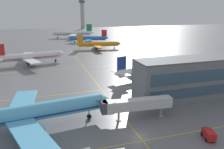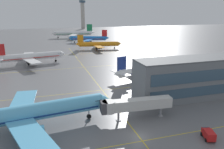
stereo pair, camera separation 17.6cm
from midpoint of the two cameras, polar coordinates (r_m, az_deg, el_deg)
ground_plane at (r=55.21m, az=6.65°, el=-14.81°), size 600.00×600.00×0.00m
airliner_front_gate at (r=58.61m, az=-19.77°, el=-8.91°), size 41.76×35.76×12.98m
airliner_second_row at (r=98.22m, az=8.32°, el=1.34°), size 32.56×27.82×10.35m
airliner_third_row at (r=127.51m, az=-19.33°, el=4.14°), size 36.17×30.90×11.25m
airliner_far_left_stand at (r=165.29m, az=-3.35°, el=7.43°), size 32.35×27.59×10.07m
airliner_far_right_stand at (r=196.94m, az=-5.62°, el=8.82°), size 32.95×28.23×10.57m
airliner_distant_taxiway at (r=230.72m, az=-9.44°, el=9.93°), size 40.96×34.85×12.78m
taxiway_markings at (r=98.81m, az=-4.93°, el=-0.59°), size 148.57×151.07×0.01m
service_truck_red_van at (r=57.62m, az=22.61°, el=-13.29°), size 3.11×4.47×2.10m
jet_bridge at (r=60.89m, az=4.88°, el=-7.39°), size 19.11×4.30×5.58m
control_tower at (r=329.42m, az=-7.18°, el=15.03°), size 8.82×8.82×39.53m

